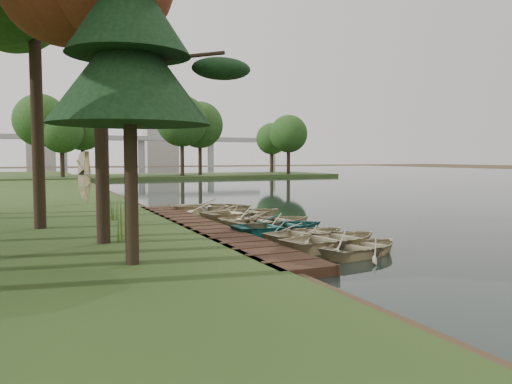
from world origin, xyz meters
name	(u,v)px	position (x,y,z in m)	size (l,w,h in m)	color
ground	(242,231)	(0.00, 0.00, 0.00)	(300.00, 300.00, 0.00)	#3D2F1D
water	(442,186)	(30.00, 20.00, 0.03)	(130.00, 200.00, 0.05)	black
boardwalk	(203,229)	(-1.60, 0.00, 0.15)	(1.60, 16.00, 0.30)	#352014
peninsula	(156,177)	(8.00, 50.00, 0.23)	(50.00, 14.00, 0.45)	#31461F
far_trees	(130,130)	(4.67, 50.00, 6.43)	(45.60, 5.60, 8.80)	black
bridge	(112,141)	(12.31, 120.00, 7.08)	(95.90, 4.00, 8.60)	#A5A5A0
building_a	(160,138)	(30.00, 140.00, 9.00)	(10.00, 8.00, 18.00)	#A5A5A0
building_b	(41,147)	(-5.00, 145.00, 6.00)	(8.00, 8.00, 12.00)	#A5A5A0
rowboat_0	(364,244)	(1.28, -6.11, 0.36)	(2.17, 3.03, 0.63)	beige
rowboat_1	(334,237)	(1.02, -4.95, 0.43)	(2.60, 3.64, 0.75)	beige
rowboat_2	(308,231)	(1.01, -3.36, 0.38)	(2.28, 3.19, 0.66)	beige
rowboat_3	(280,224)	(0.79, -1.74, 0.42)	(2.55, 3.58, 0.74)	teal
rowboat_4	(273,219)	(1.16, -0.38, 0.43)	(2.59, 3.63, 0.75)	beige
rowboat_5	(254,218)	(0.91, 0.92, 0.36)	(2.13, 2.98, 0.62)	beige
rowboat_6	(245,211)	(1.18, 2.55, 0.45)	(2.77, 3.88, 0.80)	beige
rowboat_7	(232,211)	(1.07, 3.85, 0.36)	(2.15, 3.01, 0.62)	beige
rowboat_8	(214,206)	(0.82, 5.68, 0.45)	(2.75, 3.86, 0.80)	beige
stored_rowboat	(87,198)	(-4.73, 11.12, 0.60)	(2.07, 2.90, 0.60)	beige
pine_tree	(129,37)	(-5.28, -5.83, 5.67)	(3.80, 3.80, 8.43)	black
reeds_0	(125,223)	(-4.86, -2.24, 0.84)	(0.60, 0.60, 1.09)	#3F661E
reeds_1	(125,209)	(-4.15, 2.01, 0.83)	(0.60, 0.60, 1.06)	#3F661E
reeds_2	(110,209)	(-4.57, 3.15, 0.76)	(0.60, 0.60, 0.92)	#3F661E
reeds_3	(98,205)	(-4.93, 4.15, 0.83)	(0.60, 0.60, 1.06)	#3F661E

